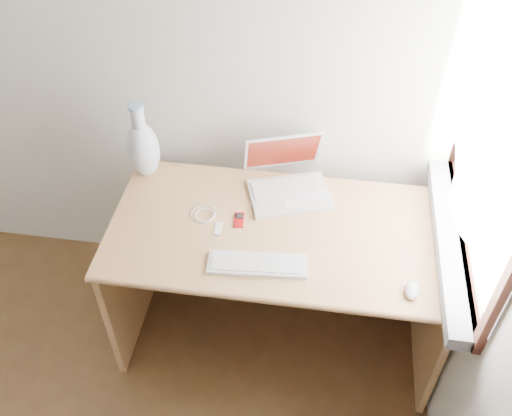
# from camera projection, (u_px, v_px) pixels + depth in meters

# --- Properties ---
(back_wall) EXTENTS (3.50, 0.04, 2.60)m
(back_wall) POSITION_uv_depth(u_px,v_px,m) (49.00, 33.00, 2.35)
(back_wall) COLOR white
(back_wall) RESTS_ON floor
(window) EXTENTS (0.11, 0.99, 1.10)m
(window) POSITION_uv_depth(u_px,v_px,m) (492.00, 140.00, 1.87)
(window) COLOR white
(window) RESTS_ON right_wall
(desk) EXTENTS (1.40, 0.70, 0.74)m
(desk) POSITION_uv_depth(u_px,v_px,m) (281.00, 249.00, 2.53)
(desk) COLOR tan
(desk) RESTS_ON floor
(laptop) EXTENTS (0.40, 0.38, 0.23)m
(laptop) POSITION_uv_depth(u_px,v_px,m) (291.00, 180.00, 2.46)
(laptop) COLOR silver
(laptop) RESTS_ON desk
(external_keyboard) EXTENTS (0.39, 0.14, 0.02)m
(external_keyboard) POSITION_uv_depth(u_px,v_px,m) (257.00, 264.00, 2.18)
(external_keyboard) COLOR white
(external_keyboard) RESTS_ON desk
(mouse) EXTENTS (0.07, 0.10, 0.03)m
(mouse) POSITION_uv_depth(u_px,v_px,m) (412.00, 290.00, 2.08)
(mouse) COLOR silver
(mouse) RESTS_ON desk
(ipod) EXTENTS (0.05, 0.09, 0.01)m
(ipod) POSITION_uv_depth(u_px,v_px,m) (239.00, 220.00, 2.36)
(ipod) COLOR #A20B0F
(ipod) RESTS_ON desk
(cable_coil) EXTENTS (0.14, 0.14, 0.01)m
(cable_coil) POSITION_uv_depth(u_px,v_px,m) (203.00, 214.00, 2.38)
(cable_coil) COLOR white
(cable_coil) RESTS_ON desk
(remote) EXTENTS (0.03, 0.07, 0.01)m
(remote) POSITION_uv_depth(u_px,v_px,m) (218.00, 229.00, 2.32)
(remote) COLOR white
(remote) RESTS_ON desk
(vase) EXTENTS (0.14, 0.14, 0.37)m
(vase) POSITION_uv_depth(u_px,v_px,m) (143.00, 148.00, 2.47)
(vase) COLOR white
(vase) RESTS_ON desk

